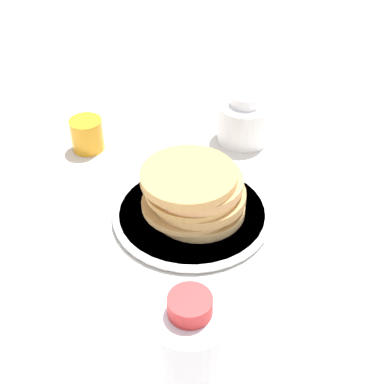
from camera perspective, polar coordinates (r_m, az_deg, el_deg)
The scene contains 5 objects.
ground_plane at distance 0.92m, azimuth 0.14°, elevation -3.00°, with size 4.00×4.00×0.00m, color silver.
plate at distance 0.92m, azimuth -0.00°, elevation -2.26°, with size 0.27×0.27×0.01m.
pancake_stack at distance 0.89m, azimuth 0.17°, elevation 0.06°, with size 0.17×0.17×0.09m.
juice_glass at distance 1.09m, azimuth -11.13°, elevation 6.03°, with size 0.06×0.06×0.07m.
cream_jug at distance 1.10m, azimuth 5.60°, elevation 7.65°, with size 0.11×0.11×0.10m.
Camera 1 is at (-0.45, 0.51, 0.62)m, focal length 50.00 mm.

